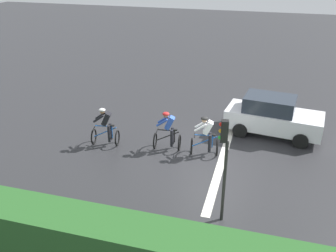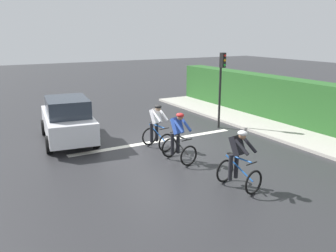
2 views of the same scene
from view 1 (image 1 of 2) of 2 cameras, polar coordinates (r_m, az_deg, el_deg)
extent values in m
plane|color=#28282B|center=(14.72, 7.29, -5.26)|extent=(80.00, 80.00, 0.00)
cube|color=#ADA89E|center=(10.82, -8.88, -18.21)|extent=(2.80, 19.73, 0.12)
cube|color=silver|center=(14.69, 8.27, -5.37)|extent=(7.00, 0.30, 0.01)
torus|color=black|center=(15.95, -11.38, -1.62)|extent=(0.68, 0.16, 0.68)
torus|color=black|center=(15.67, -7.82, -1.85)|extent=(0.68, 0.16, 0.68)
cylinder|color=#1E59B2|center=(15.69, -9.68, -0.92)|extent=(0.20, 0.98, 0.51)
cylinder|color=#1E59B2|center=(15.60, -8.61, -0.91)|extent=(0.04, 0.04, 0.55)
cylinder|color=#1E59B2|center=(15.59, -9.94, -0.01)|extent=(0.15, 0.71, 0.04)
cube|color=black|center=(15.47, -8.68, 0.07)|extent=(0.13, 0.23, 0.04)
cylinder|color=black|center=(15.70, -11.18, -0.02)|extent=(0.42, 0.10, 0.03)
cube|color=black|center=(15.40, -9.48, 1.12)|extent=(0.36, 0.45, 0.57)
sphere|color=#9E7051|center=(15.32, -10.12, 2.20)|extent=(0.20, 0.20, 0.20)
ellipsoid|color=silver|center=(15.30, -10.14, 2.44)|extent=(0.28, 0.31, 0.14)
cylinder|color=black|center=(15.54, -9.07, -1.22)|extent=(0.12, 0.12, 0.74)
cylinder|color=black|center=(15.75, -8.85, -0.83)|extent=(0.12, 0.12, 0.74)
cylinder|color=black|center=(15.32, -10.69, 1.11)|extent=(0.16, 0.49, 0.37)
cylinder|color=black|center=(15.60, -10.35, 1.59)|extent=(0.16, 0.49, 0.37)
torus|color=black|center=(15.32, -2.01, -2.29)|extent=(0.68, 0.14, 0.68)
torus|color=black|center=(15.17, 1.78, -2.58)|extent=(0.68, 0.14, 0.68)
cylinder|color=black|center=(15.12, -0.13, -1.60)|extent=(0.16, 0.99, 0.51)
cylinder|color=black|center=(15.07, 1.02, -1.60)|extent=(0.04, 0.04, 0.55)
cylinder|color=black|center=(15.01, -0.32, -0.65)|extent=(0.13, 0.71, 0.04)
cube|color=black|center=(14.94, 1.03, -0.59)|extent=(0.12, 0.23, 0.04)
cylinder|color=black|center=(15.07, -1.66, -0.64)|extent=(0.42, 0.08, 0.03)
cube|color=#2D51B7|center=(14.84, 0.26, 0.51)|extent=(0.35, 0.44, 0.57)
sphere|color=#9E7051|center=(14.73, -0.32, 1.64)|extent=(0.20, 0.20, 0.20)
ellipsoid|color=red|center=(14.70, -0.33, 1.89)|extent=(0.27, 0.31, 0.14)
cylinder|color=black|center=(15.00, 0.57, -1.92)|extent=(0.12, 0.12, 0.74)
cylinder|color=black|center=(15.21, 0.71, -1.51)|extent=(0.12, 0.12, 0.74)
cylinder|color=#2D51B7|center=(14.71, -0.93, 0.51)|extent=(0.15, 0.48, 0.37)
cylinder|color=#2D51B7|center=(15.00, -0.72, 1.02)|extent=(0.15, 0.48, 0.37)
torus|color=black|center=(14.93, 3.67, -3.12)|extent=(0.68, 0.17, 0.68)
torus|color=black|center=(14.93, 7.58, -3.32)|extent=(0.68, 0.17, 0.68)
cylinder|color=#1E59B2|center=(14.80, 5.67, -2.37)|extent=(0.20, 0.98, 0.51)
cylinder|color=#1E59B2|center=(14.79, 6.86, -2.35)|extent=(0.04, 0.04, 0.55)
cylinder|color=#1E59B2|center=(14.68, 5.51, -1.41)|extent=(0.16, 0.71, 0.04)
cube|color=black|center=(14.66, 6.91, -1.33)|extent=(0.13, 0.23, 0.04)
cylinder|color=black|center=(14.69, 4.12, -1.43)|extent=(0.42, 0.10, 0.03)
cube|color=white|center=(14.52, 6.17, -0.23)|extent=(0.36, 0.45, 0.57)
sphere|color=tan|center=(14.39, 5.62, 0.91)|extent=(0.20, 0.20, 0.20)
ellipsoid|color=black|center=(14.36, 5.63, 1.17)|extent=(0.28, 0.31, 0.14)
cylinder|color=black|center=(14.70, 6.45, -2.69)|extent=(0.12, 0.12, 0.74)
cylinder|color=black|center=(14.92, 6.46, -2.26)|extent=(0.12, 0.12, 0.74)
cylinder|color=white|center=(14.36, 5.03, -0.25)|extent=(0.16, 0.49, 0.37)
cylinder|color=white|center=(14.65, 5.08, 0.29)|extent=(0.16, 0.49, 0.37)
cube|color=silver|center=(16.97, 15.96, 0.92)|extent=(2.21, 4.28, 0.80)
cube|color=#262D38|center=(16.71, 15.41, 3.34)|extent=(1.75, 2.30, 0.66)
cylinder|color=black|center=(17.82, 20.23, 0.14)|extent=(0.30, 0.66, 0.64)
cylinder|color=black|center=(16.31, 19.76, -2.17)|extent=(0.30, 0.66, 0.64)
cylinder|color=black|center=(18.03, 12.24, 1.51)|extent=(0.30, 0.66, 0.64)
cylinder|color=black|center=(16.54, 11.05, -0.65)|extent=(0.30, 0.66, 0.64)
cube|color=#EAEACC|center=(17.34, 22.78, 0.74)|extent=(0.29, 0.11, 0.16)
cube|color=#EAEACC|center=(16.40, 22.64, -0.63)|extent=(0.29, 0.11, 0.16)
cylinder|color=black|center=(11.03, 8.66, -8.62)|extent=(0.10, 0.10, 2.70)
cube|color=black|center=(10.19, 8.71, -0.79)|extent=(0.23, 0.23, 0.64)
sphere|color=red|center=(10.10, 8.16, 0.26)|extent=(0.11, 0.11, 0.11)
sphere|color=orange|center=(10.18, 8.09, -0.76)|extent=(0.11, 0.11, 0.11)
sphere|color=green|center=(10.27, 8.02, -1.76)|extent=(0.11, 0.11, 0.11)
camera|label=2|loc=(23.16, -19.92, 15.83)|focal=37.76mm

